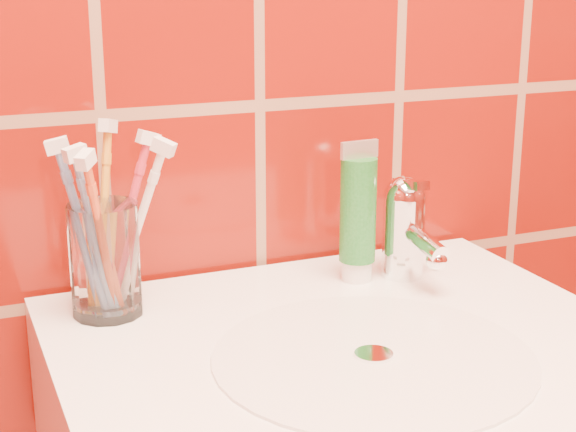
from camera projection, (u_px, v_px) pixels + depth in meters
name	position (u px, v px, depth m)	size (l,w,h in m)	color
glass_tumbler	(105.00, 260.00, 0.90)	(0.07, 0.07, 0.12)	white
toothpaste_tube	(358.00, 216.00, 0.99)	(0.05, 0.04, 0.16)	white
faucet	(406.00, 224.00, 1.00)	(0.05, 0.11, 0.12)	white
toothbrush_0	(104.00, 217.00, 0.91)	(0.05, 0.06, 0.20)	orange
toothbrush_1	(126.00, 222.00, 0.91)	(0.08, 0.04, 0.19)	#BD283D
toothbrush_2	(84.00, 231.00, 0.88)	(0.06, 0.03, 0.20)	#6D8FC2
toothbrush_3	(137.00, 229.00, 0.89)	(0.07, 0.06, 0.19)	white
toothbrush_4	(102.00, 238.00, 0.87)	(0.05, 0.06, 0.19)	#CF5024
toothbrush_5	(95.00, 235.00, 0.87)	(0.05, 0.03, 0.19)	#719ACA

